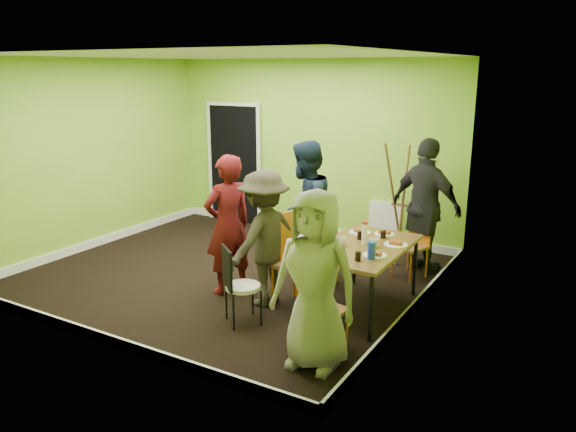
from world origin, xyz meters
name	(u,v)px	position (x,y,z in m)	size (l,w,h in m)	color
ground	(231,273)	(0.00, 0.00, 0.00)	(5.00, 5.00, 0.00)	black
room_walls	(229,201)	(-0.02, 0.04, 0.99)	(5.04, 4.54, 2.82)	#7EB22D
dining_table	(363,250)	(1.94, -0.17, 0.70)	(0.90, 1.50, 0.75)	black
chair_left_far	(314,242)	(1.12, 0.24, 0.56)	(0.48, 0.48, 1.00)	orange
chair_left_near	(290,254)	(1.16, -0.44, 0.60)	(0.52, 0.52, 1.06)	orange
chair_back_end	(419,226)	(2.14, 1.23, 0.66)	(0.52, 0.56, 0.93)	orange
chair_front_end	(320,304)	(2.00, -1.31, 0.50)	(0.43, 0.43, 0.89)	orange
chair_bentwood	(237,282)	(0.95, -1.18, 0.47)	(0.47, 0.47, 0.85)	black
easel	(406,203)	(1.78, 1.75, 0.82)	(0.67, 0.63, 1.66)	brown
plate_near_left	(360,232)	(1.71, 0.28, 0.76)	(0.26, 0.26, 0.01)	white
plate_near_right	(330,255)	(1.77, -0.64, 0.76)	(0.25, 0.25, 0.01)	white
plate_far_back	(384,234)	(1.99, 0.36, 0.76)	(0.24, 0.24, 0.01)	white
plate_far_front	(333,260)	(1.88, -0.79, 0.76)	(0.25, 0.25, 0.01)	white
plate_wall_back	(396,245)	(2.25, 0.03, 0.76)	(0.26, 0.26, 0.01)	white
plate_wall_front	(375,255)	(2.18, -0.42, 0.76)	(0.25, 0.25, 0.01)	white
thermos	(365,234)	(1.93, -0.10, 0.87)	(0.06, 0.06, 0.23)	white
blue_bottle	(372,250)	(2.19, -0.53, 0.84)	(0.08, 0.08, 0.18)	#1736B3
orange_bottle	(365,235)	(1.86, 0.08, 0.79)	(0.03, 0.03, 0.09)	orange
glass_mid	(360,235)	(1.81, 0.04, 0.80)	(0.06, 0.06, 0.10)	black
glass_back	(383,234)	(2.03, 0.22, 0.79)	(0.06, 0.06, 0.09)	black
glass_front	(358,256)	(2.09, -0.66, 0.80)	(0.06, 0.06, 0.10)	black
cup_a	(341,242)	(1.73, -0.29, 0.79)	(0.11, 0.11, 0.09)	white
cup_b	(374,243)	(2.06, -0.15, 0.80)	(0.10, 0.10, 0.10)	white
person_standing	(228,225)	(0.36, -0.51, 0.85)	(0.62, 0.40, 1.69)	#520E10
person_left_far	(305,211)	(0.92, 0.36, 0.89)	(0.87, 0.68, 1.79)	#152235
person_left_near	(264,238)	(0.90, -0.58, 0.78)	(1.01, 0.58, 1.57)	#2F291F
person_back_end	(426,206)	(2.16, 1.40, 0.90)	(1.05, 0.44, 1.79)	black
person_front_end	(315,280)	(2.06, -1.53, 0.83)	(0.81, 0.53, 1.66)	gray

